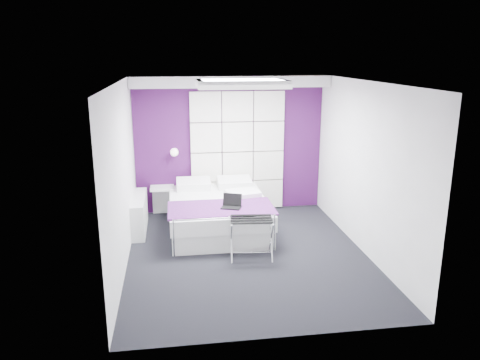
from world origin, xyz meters
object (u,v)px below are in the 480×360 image
object	(u,v)px
nightstand	(162,188)
bed	(218,213)
laptop	(231,204)
wall_lamp	(174,152)
luggage_rack	(251,238)
radiator	(139,214)

from	to	relation	value
nightstand	bed	bearing A→B (deg)	-43.32
nightstand	laptop	bearing A→B (deg)	-52.06
wall_lamp	bed	distance (m)	1.50
bed	luggage_rack	xyz separation A→B (m)	(0.38, -1.20, 0.00)
radiator	laptop	distance (m)	1.71
nightstand	luggage_rack	bearing A→B (deg)	-57.43
bed	luggage_rack	distance (m)	1.26
wall_lamp	luggage_rack	bearing A→B (deg)	-62.98
wall_lamp	luggage_rack	xyz separation A→B (m)	(1.09, -2.15, -0.91)
luggage_rack	laptop	size ratio (longest dim) A/B	2.02
laptop	bed	bearing A→B (deg)	127.41
luggage_rack	laptop	xyz separation A→B (m)	(-0.22, 0.67, 0.33)
laptop	nightstand	bearing A→B (deg)	148.60
nightstand	luggage_rack	distance (m)	2.51
radiator	luggage_rack	size ratio (longest dim) A/B	1.94
wall_lamp	luggage_rack	world-z (taller)	wall_lamp
luggage_rack	laptop	world-z (taller)	laptop
bed	laptop	world-z (taller)	laptop
wall_lamp	bed	size ratio (longest dim) A/B	0.07
nightstand	laptop	world-z (taller)	laptop
luggage_rack	wall_lamp	bearing A→B (deg)	122.62
bed	nightstand	bearing A→B (deg)	136.68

